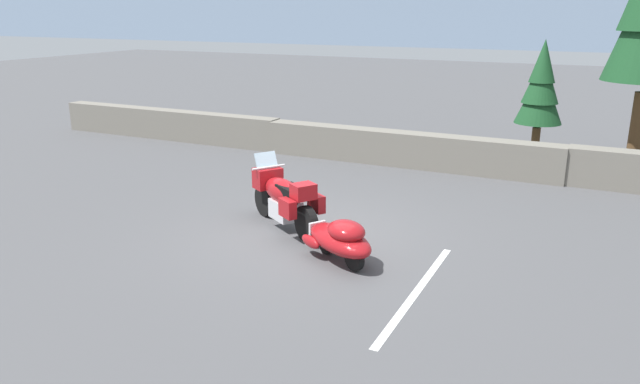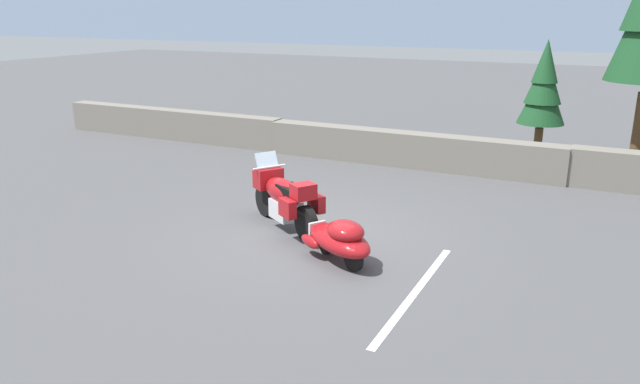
{
  "view_description": "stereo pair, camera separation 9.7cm",
  "coord_description": "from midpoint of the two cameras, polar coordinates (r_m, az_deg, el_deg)",
  "views": [
    {
      "loc": [
        4.79,
        -9.49,
        4.02
      ],
      "look_at": [
        0.23,
        -0.05,
        0.85
      ],
      "focal_mm": 34.06,
      "sensor_mm": 36.0,
      "label": 1
    },
    {
      "loc": [
        4.87,
        -9.45,
        4.02
      ],
      "look_at": [
        0.23,
        -0.05,
        0.85
      ],
      "focal_mm": 34.06,
      "sensor_mm": 36.0,
      "label": 2
    }
  ],
  "objects": [
    {
      "name": "ground_plane",
      "position": [
        11.37,
        -0.66,
        -3.89
      ],
      "size": [
        80.0,
        80.0,
        0.0
      ],
      "primitive_type": "plane",
      "color": "#4C4C4F"
    },
    {
      "name": "stone_guard_wall",
      "position": [
        16.26,
        8.94,
        3.97
      ],
      "size": [
        24.0,
        0.64,
        0.94
      ],
      "color": "slate",
      "rests_on": "ground"
    },
    {
      "name": "touring_motorcycle",
      "position": [
        11.48,
        -3.13,
        -0.42
      ],
      "size": [
        2.02,
        1.47,
        1.33
      ],
      "color": "black",
      "rests_on": "ground"
    },
    {
      "name": "car_shaped_trailer",
      "position": [
        9.98,
        2.14,
        -4.39
      ],
      "size": [
        2.05,
        1.49,
        0.76
      ],
      "color": "black",
      "rests_on": "ground"
    },
    {
      "name": "pine_tree_secondary",
      "position": [
        17.3,
        20.43,
        9.26
      ],
      "size": [
        1.24,
        1.24,
        3.28
      ],
      "color": "brown",
      "rests_on": "ground"
    },
    {
      "name": "parking_stripe_marker",
      "position": [
        9.22,
        9.26,
        -9.24
      ],
      "size": [
        0.12,
        3.6,
        0.01
      ],
      "primitive_type": "cube",
      "color": "silver",
      "rests_on": "ground"
    }
  ]
}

